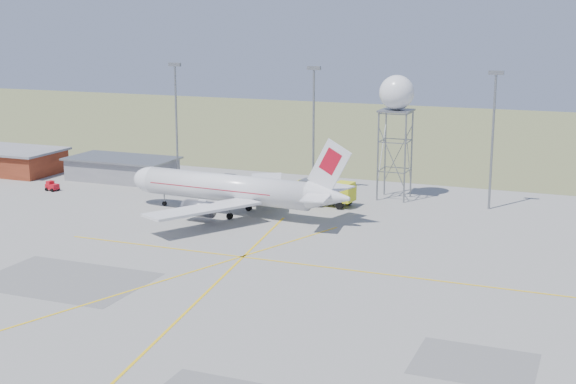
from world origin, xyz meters
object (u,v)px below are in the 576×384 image
at_px(fire_truck, 325,193).
at_px(baggage_tug, 52,187).
at_px(radar_tower, 396,130).
at_px(airliner_main, 231,189).

distance_m(fire_truck, baggage_tug, 45.81).
xyz_separation_m(radar_tower, baggage_tug, (-53.77, -15.45, -10.27)).
xyz_separation_m(airliner_main, baggage_tug, (-34.39, 3.28, -3.11)).
height_order(fire_truck, baggage_tug, fire_truck).
distance_m(airliner_main, baggage_tug, 34.69).
distance_m(radar_tower, baggage_tug, 56.88).
bearing_deg(baggage_tug, fire_truck, 18.71).
bearing_deg(fire_truck, baggage_tug, -165.36).
bearing_deg(fire_truck, radar_tower, 49.54).
bearing_deg(baggage_tug, airliner_main, 4.20).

